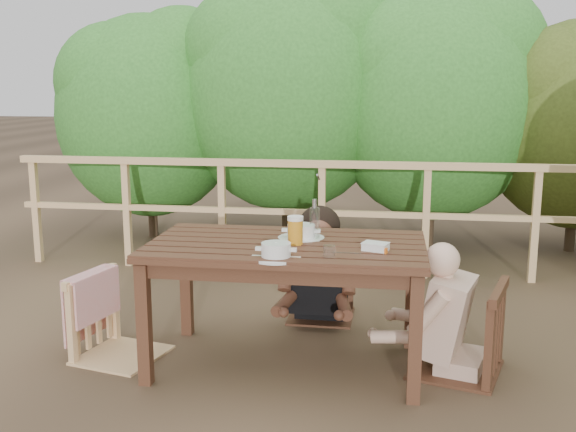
# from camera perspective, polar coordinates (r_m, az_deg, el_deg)

# --- Properties ---
(ground) EXTENTS (60.00, 60.00, 0.00)m
(ground) POSITION_cam_1_polar(r_m,az_deg,el_deg) (4.12, -0.11, -12.52)
(ground) COLOR brown
(ground) RESTS_ON ground
(table) EXTENTS (1.60, 0.90, 0.74)m
(table) POSITION_cam_1_polar(r_m,az_deg,el_deg) (3.98, -0.11, -7.65)
(table) COLOR #3E2315
(table) RESTS_ON ground
(chair_left) EXTENTS (0.58, 0.58, 0.97)m
(chair_left) POSITION_cam_1_polar(r_m,az_deg,el_deg) (4.19, -14.26, -5.39)
(chair_left) COLOR tan
(chair_left) RESTS_ON ground
(chair_far) EXTENTS (0.46, 0.46, 0.92)m
(chair_far) POSITION_cam_1_polar(r_m,az_deg,el_deg) (4.76, 2.89, -3.42)
(chair_far) COLOR #3E2315
(chair_far) RESTS_ON ground
(chair_right) EXTENTS (0.63, 0.63, 1.02)m
(chair_right) POSITION_cam_1_polar(r_m,az_deg,el_deg) (3.97, 14.44, -5.91)
(chair_right) COLOR #3E2315
(chair_right) RESTS_ON ground
(woman) EXTENTS (0.52, 0.64, 1.28)m
(woman) POSITION_cam_1_polar(r_m,az_deg,el_deg) (4.73, 2.94, -1.22)
(woman) COLOR black
(woman) RESTS_ON ground
(diner_right) EXTENTS (0.74, 0.66, 1.25)m
(diner_right) POSITION_cam_1_polar(r_m,az_deg,el_deg) (3.95, 14.96, -4.34)
(diner_right) COLOR tan
(diner_right) RESTS_ON ground
(railing) EXTENTS (5.60, 0.10, 1.01)m
(railing) POSITION_cam_1_polar(r_m,az_deg,el_deg) (5.87, 2.90, -0.15)
(railing) COLOR tan
(railing) RESTS_ON ground
(hedge_row) EXTENTS (6.60, 1.60, 3.80)m
(hedge_row) POSITION_cam_1_polar(r_m,az_deg,el_deg) (6.93, 7.44, 13.09)
(hedge_row) COLOR #2D6823
(hedge_row) RESTS_ON ground
(soup_near) EXTENTS (0.27, 0.27, 0.09)m
(soup_near) POSITION_cam_1_polar(r_m,az_deg,el_deg) (3.56, -1.03, -3.00)
(soup_near) COLOR white
(soup_near) RESTS_ON table
(soup_far) EXTENTS (0.28, 0.28, 0.09)m
(soup_far) POSITION_cam_1_polar(r_m,az_deg,el_deg) (4.00, 1.13, -1.38)
(soup_far) COLOR silver
(soup_far) RESTS_ON table
(bread_roll) EXTENTS (0.11, 0.08, 0.07)m
(bread_roll) POSITION_cam_1_polar(r_m,az_deg,el_deg) (3.60, -0.57, -3.02)
(bread_roll) COLOR #B07F3E
(bread_roll) RESTS_ON table
(beer_glass) EXTENTS (0.09, 0.09, 0.18)m
(beer_glass) POSITION_cam_1_polar(r_m,az_deg,el_deg) (3.83, 0.63, -1.32)
(beer_glass) COLOR orange
(beer_glass) RESTS_ON table
(bottle) EXTENTS (0.06, 0.06, 0.25)m
(bottle) POSITION_cam_1_polar(r_m,az_deg,el_deg) (3.98, 2.28, -0.32)
(bottle) COLOR silver
(bottle) RESTS_ON table
(tumbler) EXTENTS (0.07, 0.07, 0.08)m
(tumbler) POSITION_cam_1_polar(r_m,az_deg,el_deg) (3.56, 3.55, -3.12)
(tumbler) COLOR white
(tumbler) RESTS_ON table
(butter_tub) EXTENTS (0.16, 0.14, 0.06)m
(butter_tub) POSITION_cam_1_polar(r_m,az_deg,el_deg) (3.72, 7.48, -2.72)
(butter_tub) COLOR silver
(butter_tub) RESTS_ON table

